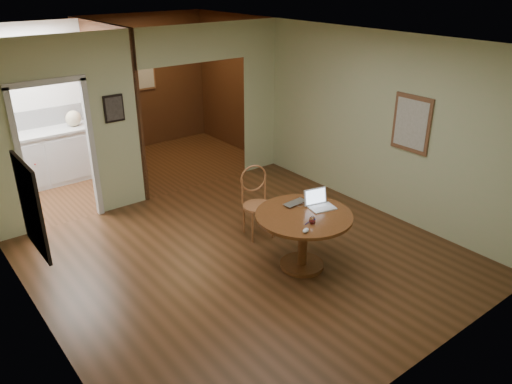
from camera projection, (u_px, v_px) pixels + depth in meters
floor at (249, 259)px, 6.53m from camera, size 5.00×5.00×0.00m
room_shell at (108, 118)px, 7.96m from camera, size 5.20×7.50×5.00m
dining_table at (303, 228)px, 6.15m from camera, size 1.19×1.19×0.74m
chair at (256, 198)px, 6.93m from camera, size 0.52×0.52×1.02m
open_laptop at (319, 202)px, 6.23m from camera, size 0.35×0.33×0.22m
closed_laptop at (298, 204)px, 6.29m from camera, size 0.34×0.23×0.03m
mouse at (306, 230)px, 5.64m from camera, size 0.12×0.09×0.04m
wine_glass at (312, 220)px, 5.82m from camera, size 0.08×0.08×0.09m
pen at (308, 222)px, 5.87m from camera, size 0.14×0.04×0.01m
kitchen_cabinet at (39, 159)px, 8.59m from camera, size 2.06×0.60×0.94m
grocery_bag at (73, 118)px, 8.73m from camera, size 0.32×0.28×0.28m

